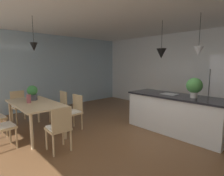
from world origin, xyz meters
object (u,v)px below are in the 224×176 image
at_px(potted_plant_on_table, 32,92).
at_px(chair_far_right, 74,111).
at_px(chair_far_left, 59,106).
at_px(potted_plant_on_island, 194,86).
at_px(vase_on_dining_table, 29,99).
at_px(dining_table, 35,106).
at_px(chair_near_right, 0,126).
at_px(chair_window_end, 20,105).
at_px(kitchen_island, 175,113).
at_px(chair_kitchen_end, 59,127).

bearing_deg(potted_plant_on_table, chair_far_right, 45.81).
bearing_deg(chair_far_left, potted_plant_on_table, -85.69).
xyz_separation_m(potted_plant_on_island, vase_on_dining_table, (-2.66, -2.65, -0.32)).
height_order(dining_table, chair_near_right, chair_near_right).
bearing_deg(chair_window_end, kitchen_island, 36.62).
distance_m(potted_plant_on_island, potted_plant_on_table, 3.84).
relative_size(chair_kitchen_end, chair_far_right, 1.00).
height_order(potted_plant_on_table, vase_on_dining_table, potted_plant_on_table).
bearing_deg(vase_on_dining_table, chair_far_left, 109.90).
xyz_separation_m(chair_kitchen_end, chair_far_right, (-0.85, 0.81, 0.00)).
bearing_deg(chair_kitchen_end, kitchen_island, 69.18).
height_order(chair_kitchen_end, potted_plant_on_island, potted_plant_on_island).
height_order(chair_kitchen_end, chair_window_end, same).
xyz_separation_m(dining_table, kitchen_island, (2.19, 2.54, -0.21)).
xyz_separation_m(chair_far_right, potted_plant_on_table, (-0.71, -0.73, 0.46)).
relative_size(chair_far_left, potted_plant_on_island, 1.96).
distance_m(chair_kitchen_end, potted_plant_on_island, 2.97).
bearing_deg(chair_near_right, chair_far_left, 115.73).
distance_m(chair_far_left, chair_far_right, 0.77).
bearing_deg(chair_near_right, kitchen_island, 61.66).
bearing_deg(dining_table, chair_near_right, -64.11).
bearing_deg(potted_plant_on_table, dining_table, -12.42).
relative_size(kitchen_island, potted_plant_on_island, 5.23).
distance_m(chair_far_right, potted_plant_on_table, 1.12).
height_order(chair_near_right, kitchen_island, kitchen_island).
height_order(chair_kitchen_end, kitchen_island, kitchen_island).
bearing_deg(potted_plant_on_island, chair_far_right, -142.03).
height_order(chair_near_right, chair_kitchen_end, same).
height_order(chair_far_left, chair_window_end, same).
distance_m(chair_window_end, vase_on_dining_table, 1.23).
xyz_separation_m(chair_window_end, potted_plant_on_island, (3.83, 2.54, 0.69)).
bearing_deg(chair_far_left, chair_kitchen_end, -26.58).
xyz_separation_m(dining_table, potted_plant_on_island, (2.60, 2.54, 0.49)).
bearing_deg(vase_on_dining_table, kitchen_island, 49.68).
xyz_separation_m(chair_far_right, vase_on_dining_table, (-0.44, -0.91, 0.37)).
distance_m(dining_table, chair_kitchen_end, 1.24).
xyz_separation_m(kitchen_island, vase_on_dining_table, (-2.25, -2.65, 0.38)).
bearing_deg(potted_plant_on_island, chair_near_right, -123.51).
bearing_deg(kitchen_island, chair_far_left, -146.07).
relative_size(chair_far_left, vase_on_dining_table, 4.46).
xyz_separation_m(dining_table, potted_plant_on_table, (-0.33, 0.07, 0.27)).
distance_m(chair_near_right, chair_far_left, 1.79).
height_order(dining_table, potted_plant_on_island, potted_plant_on_island).
distance_m(potted_plant_on_island, vase_on_dining_table, 3.77).
height_order(chair_far_left, potted_plant_on_island, potted_plant_on_island).
height_order(dining_table, chair_far_right, chair_far_right).
bearing_deg(chair_far_left, kitchen_island, 33.93).
distance_m(dining_table, chair_far_right, 0.91).
distance_m(chair_kitchen_end, chair_window_end, 2.45).
height_order(chair_near_right, vase_on_dining_table, vase_on_dining_table).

